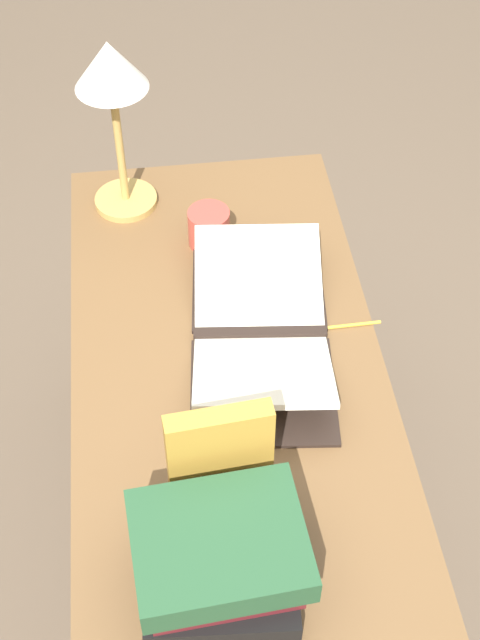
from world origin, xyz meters
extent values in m
plane|color=brown|center=(0.00, 0.00, 0.00)|extent=(12.00, 12.00, 0.00)
cube|color=brown|center=(0.00, 0.00, 0.72)|extent=(1.25, 0.61, 0.03)
cube|color=brown|center=(0.57, -0.25, 0.35)|extent=(0.06, 0.06, 0.71)
cube|color=brown|center=(0.57, 0.25, 0.35)|extent=(0.06, 0.06, 0.71)
cube|color=black|center=(0.05, -0.07, 0.75)|extent=(0.05, 0.27, 0.02)
cube|color=black|center=(-0.09, -0.06, 0.75)|extent=(0.28, 0.30, 0.01)
cube|color=black|center=(0.19, -0.09, 0.75)|extent=(0.28, 0.30, 0.01)
cube|color=silver|center=(-0.07, -0.06, 0.79)|extent=(0.26, 0.28, 0.09)
cube|color=silver|center=(0.18, -0.09, 0.79)|extent=(0.26, 0.28, 0.09)
cube|color=black|center=(-0.46, 0.06, 0.77)|extent=(0.23, 0.25, 0.05)
cube|color=maroon|center=(-0.46, 0.06, 0.82)|extent=(0.20, 0.24, 0.05)
cube|color=#234C2D|center=(-0.46, 0.06, 0.87)|extent=(0.23, 0.28, 0.06)
cube|color=#BC8933|center=(-0.30, 0.05, 0.86)|extent=(0.05, 0.17, 0.24)
cylinder|color=tan|center=(0.50, 0.18, 0.75)|extent=(0.14, 0.14, 0.02)
cylinder|color=tan|center=(0.50, 0.18, 0.90)|extent=(0.02, 0.02, 0.29)
cone|color=silver|center=(0.50, 0.18, 1.10)|extent=(0.15, 0.15, 0.10)
cylinder|color=#B74238|center=(0.34, 0.00, 0.78)|extent=(0.09, 0.09, 0.09)
torus|color=#B74238|center=(0.29, 0.00, 0.78)|extent=(0.05, 0.01, 0.05)
cylinder|color=gold|center=(0.06, -0.25, 0.74)|extent=(0.01, 0.15, 0.01)
camera|label=1|loc=(-1.11, 0.12, 2.09)|focal=50.00mm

